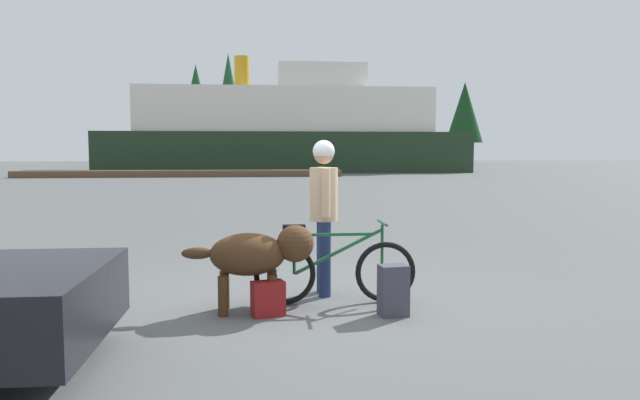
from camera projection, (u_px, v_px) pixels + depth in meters
The scene contains 11 objects.
ground_plane at pixel (301, 298), 6.57m from camera, with size 160.00×160.00×0.00m, color #595B5B.
bicycle at pixel (334, 270), 6.32m from camera, with size 1.76×0.44×0.89m.
person_cyclist at pixel (324, 201), 6.66m from camera, with size 0.32×0.53×1.77m.
dog at pixel (258, 254), 5.99m from camera, with size 1.34×0.51×0.89m.
backpack at pixel (393, 290), 5.86m from camera, with size 0.28×0.20×0.51m, color #3F3F4C.
handbag_pannier at pixel (268, 299), 5.86m from camera, with size 0.32×0.18×0.35m, color maroon.
dock_pier at pixel (182, 173), 36.11m from camera, with size 19.58×2.10×0.40m, color brown.
ferry_boat at pixel (287, 132), 44.07m from camera, with size 26.58×7.39×8.52m.
pine_tree_far_left at pixel (196, 101), 62.83m from camera, with size 3.63×3.63×10.72m.
pine_tree_center at pixel (229, 98), 63.27m from camera, with size 3.54×3.54×11.98m.
pine_tree_far_right at pixel (465, 113), 63.20m from camera, with size 3.95×3.95×8.90m.
Camera 1 is at (-0.44, -6.44, 1.66)m, focal length 32.98 mm.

